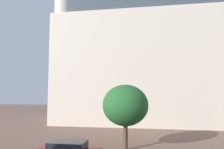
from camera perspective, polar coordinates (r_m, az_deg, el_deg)
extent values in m
cube|color=beige|center=(32.61, 9.05, 1.04)|extent=(26.81, 11.42, 16.12)
cube|color=#38424C|center=(34.83, 8.83, 16.37)|extent=(24.67, 10.51, 2.40)
cube|color=beige|center=(33.66, 13.99, 9.63)|extent=(5.96, 5.96, 26.16)
cylinder|color=beige|center=(30.95, -13.64, 4.08)|extent=(2.80, 2.80, 18.93)
cube|color=black|center=(13.93, -12.35, -18.88)|extent=(2.31, 1.51, 0.52)
cylinder|color=#4C3823|center=(17.16, 3.84, -17.09)|extent=(0.36, 0.36, 2.08)
ellipsoid|color=#235B28|center=(16.82, 3.78, -8.60)|extent=(3.74, 3.74, 3.37)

